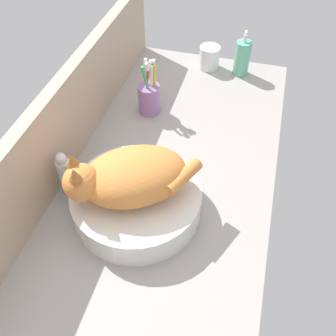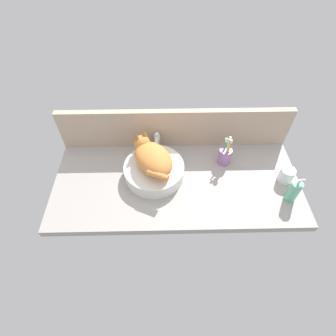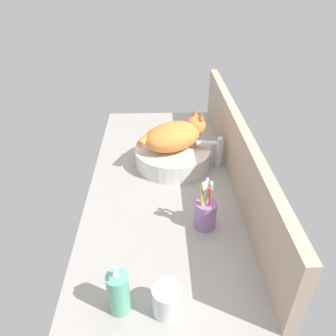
{
  "view_description": "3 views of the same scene",
  "coord_description": "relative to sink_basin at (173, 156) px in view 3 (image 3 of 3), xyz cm",
  "views": [
    {
      "loc": [
        -65.64,
        -19.19,
        78.4
      ],
      "look_at": [
        -2.35,
        -1.87,
        7.24
      ],
      "focal_mm": 40.0,
      "sensor_mm": 36.0,
      "label": 1
    },
    {
      "loc": [
        -6.52,
        -86.78,
        113.36
      ],
      "look_at": [
        -4.75,
        -1.43,
        11.84
      ],
      "focal_mm": 28.0,
      "sensor_mm": 36.0,
      "label": 2
    },
    {
      "loc": [
        108.77,
        -2.66,
        77.25
      ],
      "look_at": [
        4.82,
        0.97,
        8.73
      ],
      "focal_mm": 35.0,
      "sensor_mm": 36.0,
      "label": 3
    }
  ],
  "objects": [
    {
      "name": "water_glass",
      "position": [
        70.58,
        -4.75,
        -0.17
      ],
      "size": [
        7.51,
        7.51,
        8.38
      ],
      "color": "white",
      "rests_on": "ground_plane"
    },
    {
      "name": "ground_plane",
      "position": [
        12.15,
        -3.57,
        -5.87
      ],
      "size": [
        132.57,
        59.87,
        4.0
      ],
      "primitive_type": "cube",
      "color": "#9E9993"
    },
    {
      "name": "cat",
      "position": [
        -0.78,
        1.13,
        9.63
      ],
      "size": [
        27.53,
        30.2,
        14.0
      ],
      "color": "orange",
      "rests_on": "sink_basin"
    },
    {
      "name": "soap_dispenser",
      "position": [
        69.59,
        -16.75,
        2.56
      ],
      "size": [
        5.55,
        5.55,
        15.91
      ],
      "color": "#60B793",
      "rests_on": "ground_plane"
    },
    {
      "name": "sink_basin",
      "position": [
        0.0,
        0.0,
        0.0
      ],
      "size": [
        32.4,
        32.4,
        7.74
      ],
      "primitive_type": "cylinder",
      "color": "silver",
      "rests_on": "ground_plane"
    },
    {
      "name": "faucet",
      "position": [
        1.48,
        18.63,
        3.44
      ],
      "size": [
        3.69,
        11.86,
        13.6
      ],
      "color": "silver",
      "rests_on": "ground_plane"
    },
    {
      "name": "toothbrush_cup",
      "position": [
        39.62,
        8.99,
        1.6
      ],
      "size": [
        7.16,
        7.16,
        18.69
      ],
      "color": "#996BA8",
      "rests_on": "ground_plane"
    },
    {
      "name": "backsplash_panel",
      "position": [
        12.15,
        24.56,
        8.53
      ],
      "size": [
        132.57,
        3.6,
        24.81
      ],
      "primitive_type": "cube",
      "color": "tan",
      "rests_on": "ground_plane"
    }
  ]
}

